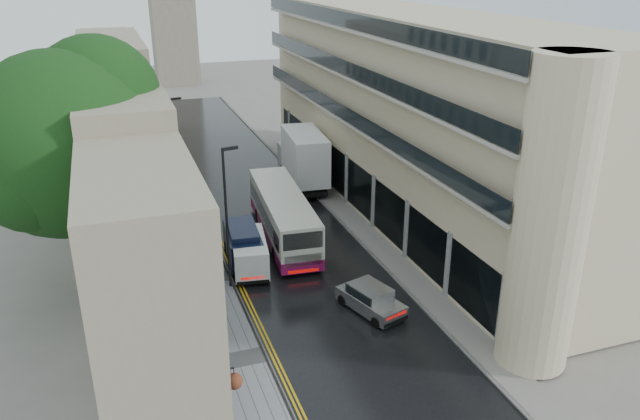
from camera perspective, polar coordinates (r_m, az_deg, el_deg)
road at (r=45.47m, az=-4.76°, el=-0.54°), size 9.00×85.00×0.02m
left_sidewalk at (r=44.51m, az=-12.06°, el=-1.42°), size 2.70×85.00×0.12m
right_sidewalk at (r=46.96m, az=1.62°, el=0.35°), size 1.80×85.00×0.12m
old_shop_row at (r=44.73m, az=-17.70°, el=6.21°), size 4.50×56.00×12.00m
modern_block at (r=45.48m, az=8.24°, el=8.59°), size 8.00×40.00×14.00m
tree_near at (r=34.93m, az=-22.07°, el=2.92°), size 10.56×10.56×13.89m
tree_far at (r=47.62m, az=-21.22°, el=6.97°), size 9.24×9.24×12.46m
cream_bus at (r=38.07m, az=-4.19°, el=-2.59°), size 3.51×11.67×3.14m
white_lorry at (r=48.60m, az=-2.49°, el=3.97°), size 3.48×9.07×4.65m
silver_hatchback at (r=31.96m, az=5.22°, el=-9.51°), size 2.81×4.28×1.48m
white_van at (r=36.05m, az=-7.71°, el=-5.18°), size 2.62×4.81×2.07m
navy_van at (r=36.96m, az=-8.09°, el=-4.15°), size 2.32×4.95×2.45m
pedestrian at (r=34.41m, az=-9.52°, el=-7.02°), size 0.64×0.51×1.53m
lamp_post_near at (r=34.28m, az=-8.53°, el=-0.94°), size 0.94×0.37×8.12m
lamp_post_far at (r=50.73m, az=-13.10°, el=5.87°), size 0.84×0.30×7.28m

